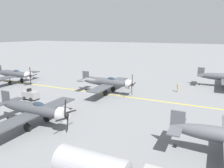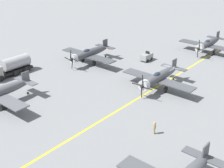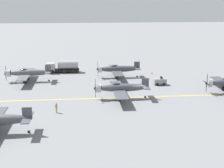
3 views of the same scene
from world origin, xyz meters
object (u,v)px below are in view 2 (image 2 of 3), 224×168
(airplane_near_center, at_px, (208,44))
(ground_crew_walking, at_px, (154,127))
(tow_tractor, at_px, (147,57))
(fuel_tanker, at_px, (9,67))
(airplane_mid_right, at_px, (89,53))
(airplane_mid_center, at_px, (159,77))
(traffic_cone, at_px, (108,48))

(airplane_near_center, xyz_separation_m, ground_crew_walking, (-7.86, 32.27, -1.11))
(tow_tractor, distance_m, ground_crew_walking, 25.40)
(airplane_near_center, xyz_separation_m, fuel_tanker, (20.99, 32.79, -0.50))
(airplane_near_center, relative_size, ground_crew_walking, 7.28)
(ground_crew_walking, bearing_deg, airplane_mid_right, -28.99)
(airplane_mid_right, height_order, fuel_tanker, airplane_mid_right)
(airplane_near_center, bearing_deg, airplane_mid_right, 66.02)
(fuel_tanker, bearing_deg, airplane_mid_right, -116.93)
(airplane_mid_center, relative_size, fuel_tanker, 1.50)
(fuel_tanker, xyz_separation_m, tow_tractor, (-13.88, -21.04, -0.72))
(airplane_mid_center, bearing_deg, traffic_cone, -21.93)
(airplane_mid_center, xyz_separation_m, airplane_mid_right, (15.98, -1.33, 0.00))
(airplane_mid_center, relative_size, tow_tractor, 4.62)
(airplane_mid_right, bearing_deg, airplane_mid_center, -177.12)
(ground_crew_walking, distance_m, traffic_cone, 32.81)
(ground_crew_walking, bearing_deg, tow_tractor, -53.89)
(airplane_mid_center, distance_m, airplane_mid_right, 16.04)
(airplane_mid_center, height_order, traffic_cone, airplane_mid_center)
(traffic_cone, bearing_deg, airplane_mid_center, 151.79)
(tow_tractor, xyz_separation_m, traffic_cone, (10.14, -0.59, -0.52))
(airplane_mid_center, relative_size, ground_crew_walking, 7.28)
(ground_crew_walking, bearing_deg, fuel_tanker, 1.03)
(airplane_mid_center, height_order, airplane_near_center, same)
(tow_tractor, height_order, traffic_cone, tow_tractor)
(fuel_tanker, bearing_deg, airplane_near_center, -122.62)
(tow_tractor, relative_size, ground_crew_walking, 1.58)
(airplane_mid_center, distance_m, airplane_near_center, 21.30)
(airplane_mid_right, distance_m, airplane_near_center, 24.60)
(airplane_near_center, bearing_deg, tow_tractor, 70.81)
(airplane_near_center, bearing_deg, ground_crew_walking, 115.67)
(fuel_tanker, relative_size, tow_tractor, 3.08)
(tow_tractor, bearing_deg, airplane_near_center, -121.16)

